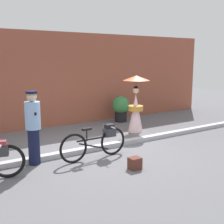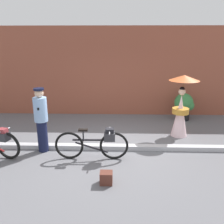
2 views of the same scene
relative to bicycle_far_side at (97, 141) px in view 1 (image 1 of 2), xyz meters
The scene contains 8 objects.
ground_plane 0.83m from the bicycle_far_side, 51.37° to the left, with size 30.00×30.00×0.00m, color slate.
building_wall 4.17m from the bicycle_far_side, 83.52° to the left, with size 14.00×0.40×3.29m, color brown.
sidewalk_curb 0.80m from the bicycle_far_side, 51.37° to the left, with size 14.00×0.20×0.12m, color #B2B2B7.
bicycle_far_side is the anchor object (origin of this frame).
person_officer 1.55m from the bicycle_far_side, 163.47° to the left, with size 0.34×0.38×1.67m.
person_with_parasol 2.94m from the bicycle_far_side, 33.97° to the left, with size 0.87×0.87×1.84m.
potted_plant_by_door 4.29m from the bicycle_far_side, 47.42° to the left, with size 0.68×0.67×0.97m.
backpack_on_pavement 1.16m from the bicycle_far_side, 73.60° to the right, with size 0.25×0.22×0.26m.
Camera 1 is at (-3.89, -6.49, 2.37)m, focal length 47.38 mm.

